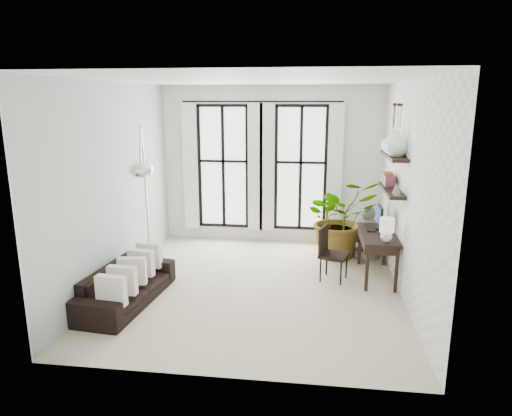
% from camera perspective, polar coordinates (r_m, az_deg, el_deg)
% --- Properties ---
extents(floor, '(5.00, 5.00, 0.00)m').
position_cam_1_polar(floor, '(7.42, -0.00, -9.73)').
color(floor, beige).
rests_on(floor, ground).
extents(ceiling, '(5.00, 5.00, 0.00)m').
position_cam_1_polar(ceiling, '(6.83, -0.00, 15.78)').
color(ceiling, white).
rests_on(ceiling, wall_back).
extents(wall_left, '(0.00, 5.00, 5.00)m').
position_cam_1_polar(wall_left, '(7.57, -17.17, 2.79)').
color(wall_left, '#A4B7AF').
rests_on(wall_left, floor).
extents(wall_right, '(0.00, 5.00, 5.00)m').
position_cam_1_polar(wall_right, '(7.04, 18.50, 1.92)').
color(wall_right, white).
rests_on(wall_right, floor).
extents(wall_back, '(4.50, 0.00, 4.50)m').
position_cam_1_polar(wall_back, '(9.40, 1.94, 5.35)').
color(wall_back, white).
rests_on(wall_back, floor).
extents(windows, '(3.26, 0.13, 2.65)m').
position_cam_1_polar(windows, '(9.36, 0.68, 5.07)').
color(windows, white).
rests_on(windows, wall_back).
extents(wall_shelves, '(0.25, 1.30, 0.60)m').
position_cam_1_polar(wall_shelves, '(7.63, 16.62, 3.88)').
color(wall_shelves, black).
rests_on(wall_shelves, wall_right).
extents(sofa, '(0.92, 1.94, 0.55)m').
position_cam_1_polar(sofa, '(7.02, -15.86, -9.26)').
color(sofa, black).
rests_on(sofa, floor).
extents(throw_pillows, '(0.40, 1.52, 0.40)m').
position_cam_1_polar(throw_pillows, '(6.90, -15.21, -7.60)').
color(throw_pillows, silver).
rests_on(throw_pillows, sofa).
extents(plant, '(1.69, 1.60, 1.50)m').
position_cam_1_polar(plant, '(8.71, 10.43, -1.23)').
color(plant, '#2D7228').
rests_on(plant, floor).
extents(desk, '(0.55, 1.31, 1.16)m').
position_cam_1_polar(desk, '(7.74, 15.02, -3.53)').
color(desk, black).
rests_on(desk, floor).
extents(desk_chair, '(0.54, 0.54, 0.90)m').
position_cam_1_polar(desk_chair, '(7.62, 9.16, -5.16)').
color(desk_chair, black).
rests_on(desk_chair, floor).
extents(arc_lamp, '(0.76, 1.55, 2.56)m').
position_cam_1_polar(arc_lamp, '(7.11, -13.99, 5.37)').
color(arc_lamp, silver).
rests_on(arc_lamp, floor).
extents(buddha, '(0.54, 0.54, 0.98)m').
position_cam_1_polar(buddha, '(8.89, 13.71, -3.35)').
color(buddha, gray).
rests_on(buddha, floor).
extents(vase_a, '(0.37, 0.37, 0.38)m').
position_cam_1_polar(vase_a, '(7.28, 17.25, 7.68)').
color(vase_a, white).
rests_on(vase_a, shelf_upper).
extents(vase_b, '(0.37, 0.37, 0.38)m').
position_cam_1_polar(vase_b, '(7.67, 16.76, 7.98)').
color(vase_b, white).
rests_on(vase_b, shelf_upper).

